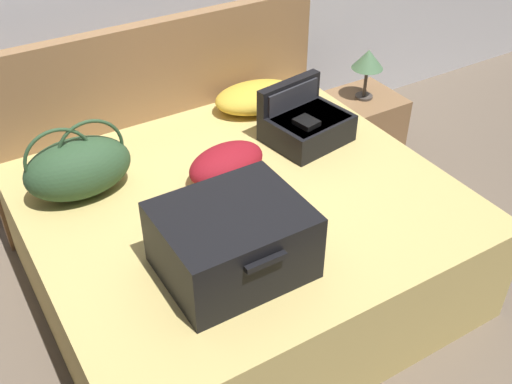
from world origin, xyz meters
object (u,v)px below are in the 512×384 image
nightstand (360,129)px  table_lamp (368,61)px  bed (242,240)px  hard_case_large (232,240)px  hard_case_medium (306,124)px  pillow_near_headboard (257,97)px  duffel_bag (78,167)px  pillow_center_head (227,164)px

nightstand → table_lamp: (0.00, -0.00, 0.46)m
bed → hard_case_large: size_ratio=3.41×
table_lamp → hard_case_medium: bearing=-153.5°
nightstand → table_lamp: table_lamp is taller
table_lamp → hard_case_large: bearing=-146.5°
table_lamp → pillow_near_headboard: bearing=175.0°
bed → duffel_bag: (-0.61, 0.40, 0.41)m
nightstand → hard_case_medium: bearing=-153.5°
pillow_near_headboard → table_lamp: 0.73m
table_lamp → duffel_bag: bearing=-174.1°
pillow_center_head → table_lamp: table_lamp is taller
hard_case_medium → nightstand: 0.87m
duffel_bag → table_lamp: bearing=5.9°
hard_case_large → duffel_bag: bearing=113.3°
hard_case_large → nightstand: hard_case_large is taller
bed → duffel_bag: bearing=146.7°
hard_case_medium → bed: bearing=-163.7°
hard_case_large → pillow_center_head: size_ratio=1.38×
nightstand → table_lamp: bearing=-90.0°
hard_case_medium → duffel_bag: (-1.14, 0.15, 0.05)m
pillow_near_headboard → table_lamp: bearing=-5.0°
hard_case_medium → duffel_bag: size_ratio=0.90×
hard_case_medium → nightstand: hard_case_medium is taller
bed → table_lamp: table_lamp is taller
pillow_center_head → nightstand: bearing=19.8°
bed → pillow_near_headboard: (0.48, 0.65, 0.35)m
pillow_near_headboard → bed: bearing=-126.5°
hard_case_large → nightstand: 1.83m
hard_case_large → nightstand: size_ratio=1.24×
hard_case_large → duffel_bag: size_ratio=1.12×
hard_case_large → pillow_center_head: (0.28, 0.55, -0.06)m
hard_case_medium → pillow_center_head: 0.52m
pillow_center_head → table_lamp: 1.28m
pillow_center_head → bed: bearing=-94.1°
duffel_bag → bed: bearing=-33.3°
nightstand → pillow_near_headboard: bearing=175.0°
nightstand → table_lamp: size_ratio=1.42×
bed → nightstand: (1.21, 0.59, -0.05)m
duffel_bag → nightstand: (1.82, 0.19, -0.46)m
duffel_bag → pillow_center_head: duffel_bag is taller
bed → pillow_near_headboard: size_ratio=3.84×
duffel_bag → pillow_center_head: bearing=-21.3°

